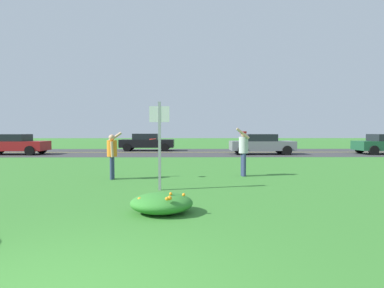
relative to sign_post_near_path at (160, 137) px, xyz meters
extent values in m
plane|color=#387A2D|center=(-0.59, 4.84, -1.51)|extent=(120.00, 120.00, 0.00)
cube|color=#38383A|center=(-0.59, 15.66, -1.51)|extent=(120.00, 9.24, 0.01)
cube|color=yellow|center=(-0.59, 15.66, -1.50)|extent=(120.00, 0.16, 0.00)
ellipsoid|color=#337F2D|center=(0.25, -2.46, -1.31)|extent=(1.28, 1.08, 0.40)
sphere|color=orange|center=(0.40, -2.93, -1.12)|extent=(0.07, 0.07, 0.07)
sphere|color=orange|center=(-0.17, -2.62, -1.20)|extent=(0.09, 0.09, 0.09)
sphere|color=orange|center=(0.44, -2.90, -1.11)|extent=(0.09, 0.09, 0.09)
sphere|color=orange|center=(0.45, -2.57, -1.10)|extent=(0.07, 0.07, 0.07)
sphere|color=orange|center=(0.71, -2.64, -1.10)|extent=(0.07, 0.07, 0.07)
sphere|color=orange|center=(0.25, -2.28, -1.23)|extent=(0.05, 0.05, 0.05)
cube|color=#93969B|center=(0.00, 0.01, -0.27)|extent=(0.07, 0.10, 2.49)
cube|color=silver|center=(0.00, -0.02, 0.63)|extent=(0.56, 0.03, 0.44)
cylinder|color=orange|center=(-1.83, 2.04, -0.44)|extent=(0.34, 0.34, 0.56)
sphere|color=tan|center=(-1.83, 2.04, -0.06)|extent=(0.21, 0.21, 0.21)
cylinder|color=navy|center=(-1.84, 2.12, -1.12)|extent=(0.14, 0.14, 0.79)
cylinder|color=navy|center=(-1.81, 1.95, -1.12)|extent=(0.14, 0.14, 0.79)
cylinder|color=tan|center=(-1.77, 2.24, -0.05)|extent=(0.49, 0.16, 0.37)
cylinder|color=tan|center=(-1.78, 1.84, -0.46)|extent=(0.12, 0.10, 0.53)
cylinder|color=#B2B2B7|center=(2.86, 2.71, -0.36)|extent=(0.34, 0.34, 0.60)
sphere|color=tan|center=(2.86, 2.71, 0.04)|extent=(0.21, 0.21, 0.21)
cylinder|color=navy|center=(2.87, 2.63, -1.09)|extent=(0.14, 0.14, 0.85)
cylinder|color=navy|center=(2.85, 2.80, -1.09)|extent=(0.14, 0.14, 0.85)
cylinder|color=tan|center=(2.80, 2.50, 0.07)|extent=(0.52, 0.16, 0.41)
cylinder|color=tan|center=(2.81, 2.90, -0.37)|extent=(0.12, 0.10, 0.57)
cylinder|color=red|center=(2.86, 2.71, 0.11)|extent=(0.22, 0.22, 0.07)
cylinder|color=red|center=(2.76, 2.70, 0.08)|extent=(0.15, 0.15, 0.02)
cylinder|color=red|center=(-0.43, 2.18, -0.12)|extent=(0.24, 0.24, 0.04)
torus|color=red|center=(-0.43, 2.18, -0.13)|extent=(0.24, 0.24, 0.04)
cube|color=maroon|center=(-11.54, 13.59, -0.89)|extent=(4.50, 1.82, 0.66)
cube|color=black|center=(-11.64, 13.59, -0.32)|extent=(2.10, 1.64, 0.52)
cylinder|color=black|center=(-9.99, 14.48, -1.18)|extent=(0.66, 0.22, 0.66)
cylinder|color=black|center=(-9.99, 12.70, -1.18)|extent=(0.66, 0.22, 0.66)
cylinder|color=black|center=(-13.09, 14.48, -1.18)|extent=(0.66, 0.22, 0.66)
cube|color=black|center=(-2.62, 17.74, -0.89)|extent=(4.50, 1.82, 0.66)
cube|color=black|center=(-2.72, 17.74, -0.32)|extent=(2.10, 1.64, 0.52)
cylinder|color=black|center=(-1.07, 18.63, -1.18)|extent=(0.66, 0.22, 0.66)
cylinder|color=black|center=(-1.07, 16.85, -1.18)|extent=(0.66, 0.22, 0.66)
cylinder|color=black|center=(-4.17, 18.63, -1.18)|extent=(0.66, 0.22, 0.66)
cylinder|color=black|center=(-4.17, 16.85, -1.18)|extent=(0.66, 0.22, 0.66)
cube|color=slate|center=(6.13, 13.59, -0.89)|extent=(4.50, 1.82, 0.66)
cube|color=black|center=(6.03, 13.59, -0.32)|extent=(2.10, 1.64, 0.52)
cylinder|color=black|center=(7.68, 14.48, -1.18)|extent=(0.66, 0.22, 0.66)
cylinder|color=black|center=(7.68, 12.70, -1.18)|extent=(0.66, 0.22, 0.66)
cylinder|color=black|center=(4.58, 14.48, -1.18)|extent=(0.66, 0.22, 0.66)
cylinder|color=black|center=(4.58, 12.70, -1.18)|extent=(0.66, 0.22, 0.66)
cylinder|color=black|center=(13.75, 14.48, -1.18)|extent=(0.66, 0.22, 0.66)
cylinder|color=black|center=(13.75, 12.70, -1.18)|extent=(0.66, 0.22, 0.66)
camera|label=1|loc=(0.78, -8.78, 0.16)|focal=29.25mm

